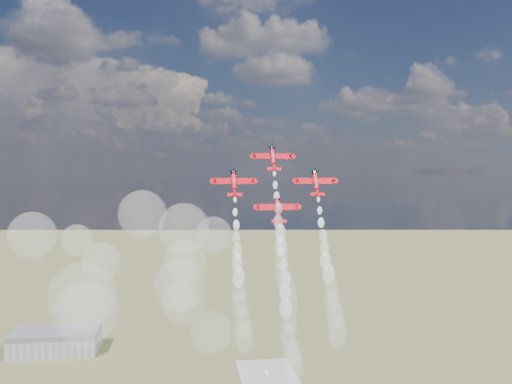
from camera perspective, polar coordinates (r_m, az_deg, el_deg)
The scene contains 10 objects.
hangar at distance 355.82m, azimuth -20.34°, elevation -14.48°, with size 50.00×28.00×13.00m.
plane_lead at distance 170.78m, azimuth 1.81°, elevation 3.61°, with size 12.56×6.71×8.16m.
plane_left at distance 164.70m, azimuth -2.33°, elevation 0.96°, with size 12.56×6.71×8.16m.
plane_right at distance 169.00m, azimuth 6.33°, elevation 0.98°, with size 12.56×6.71×8.16m.
plane_slot at distance 162.34m, azimuth 2.32°, elevation -1.80°, with size 12.56×6.71×8.16m.
smoke_trail_lead at distance 155.07m, azimuth 2.98°, elevation -8.44°, with size 5.85×22.92×38.59m.
smoke_trail_left at distance 150.47m, azimuth -1.60°, elevation -11.79°, with size 5.31×23.54×38.46m.
smoke_trail_right at distance 154.98m, azimuth 8.07°, elevation -11.30°, with size 5.21×23.49×38.31m.
smoke_trail_slot at distance 150.17m, azimuth 3.60°, elevation -14.81°, with size 5.60×23.16×37.75m.
drifted_smoke_cloud at distance 184.85m, azimuth -12.98°, elevation -8.74°, with size 67.98×36.92×56.42m.
Camera 1 is at (-43.88, -152.58, 107.52)m, focal length 38.00 mm.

